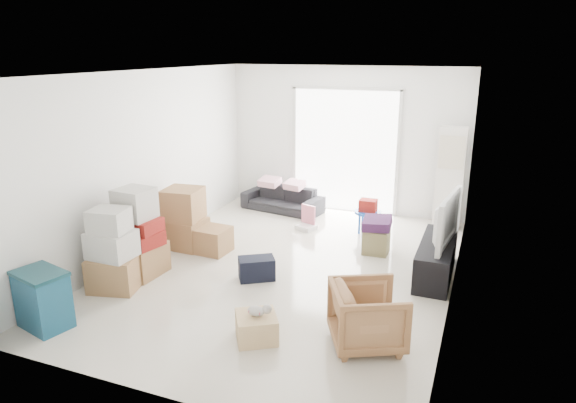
% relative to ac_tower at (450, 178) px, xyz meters
% --- Properties ---
extents(room_shell, '(4.98, 6.48, 3.18)m').
position_rel_ac_tower_xyz_m(room_shell, '(-1.95, -2.65, 0.48)').
color(room_shell, beige).
rests_on(room_shell, ground).
extents(sliding_door, '(2.10, 0.04, 2.33)m').
position_rel_ac_tower_xyz_m(sliding_door, '(-1.95, 0.33, 0.37)').
color(sliding_door, white).
rests_on(sliding_door, room_shell).
extents(ac_tower, '(0.45, 0.30, 1.75)m').
position_rel_ac_tower_xyz_m(ac_tower, '(0.00, 0.00, 0.00)').
color(ac_tower, silver).
rests_on(ac_tower, room_shell).
extents(tv_console, '(0.44, 1.46, 0.49)m').
position_rel_ac_tower_xyz_m(tv_console, '(0.05, -2.11, -0.63)').
color(tv_console, black).
rests_on(tv_console, room_shell).
extents(television, '(0.81, 1.24, 0.15)m').
position_rel_ac_tower_xyz_m(television, '(0.05, -2.11, -0.31)').
color(television, black).
rests_on(television, tv_console).
extents(sofa, '(1.61, 0.70, 0.61)m').
position_rel_ac_tower_xyz_m(sofa, '(-3.01, -0.15, -0.57)').
color(sofa, '#222227').
rests_on(sofa, room_shell).
extents(pillow_left, '(0.44, 0.37, 0.13)m').
position_rel_ac_tower_xyz_m(pillow_left, '(-3.27, -0.15, -0.20)').
color(pillow_left, '#E3A6AD').
rests_on(pillow_left, sofa).
extents(pillow_right, '(0.42, 0.36, 0.12)m').
position_rel_ac_tower_xyz_m(pillow_right, '(-2.75, -0.18, -0.20)').
color(pillow_right, '#E3A6AD').
rests_on(pillow_right, sofa).
extents(armchair, '(0.92, 0.94, 0.74)m').
position_rel_ac_tower_xyz_m(armchair, '(-0.43, -4.14, -0.51)').
color(armchair, '#A9754B').
rests_on(armchair, room_shell).
extents(storage_bins, '(0.66, 0.54, 0.66)m').
position_rel_ac_tower_xyz_m(storage_bins, '(-3.85, -5.10, -0.54)').
color(storage_bins, navy).
rests_on(storage_bins, room_shell).
extents(box_stack_a, '(0.69, 0.62, 1.08)m').
position_rel_ac_tower_xyz_m(box_stack_a, '(-3.75, -4.05, -0.39)').
color(box_stack_a, olive).
rests_on(box_stack_a, room_shell).
extents(box_stack_b, '(0.73, 0.63, 1.22)m').
position_rel_ac_tower_xyz_m(box_stack_b, '(-3.75, -3.54, -0.35)').
color(box_stack_b, olive).
rests_on(box_stack_b, room_shell).
extents(box_stack_c, '(0.65, 0.60, 0.94)m').
position_rel_ac_tower_xyz_m(box_stack_c, '(-3.72, -2.45, -0.42)').
color(box_stack_c, olive).
rests_on(box_stack_c, room_shell).
extents(loose_box, '(0.49, 0.49, 0.39)m').
position_rel_ac_tower_xyz_m(loose_box, '(-3.19, -2.49, -0.68)').
color(loose_box, olive).
rests_on(loose_box, room_shell).
extents(duffel_bag, '(0.55, 0.49, 0.30)m').
position_rel_ac_tower_xyz_m(duffel_bag, '(-2.18, -3.11, -0.72)').
color(duffel_bag, black).
rests_on(duffel_bag, room_shell).
extents(ottoman, '(0.38, 0.38, 0.37)m').
position_rel_ac_tower_xyz_m(ottoman, '(-0.88, -1.60, -0.69)').
color(ottoman, olive).
rests_on(ottoman, room_shell).
extents(blanket, '(0.44, 0.44, 0.14)m').
position_rel_ac_tower_xyz_m(blanket, '(-0.88, -1.60, -0.43)').
color(blanket, '#3D1B45').
rests_on(blanket, ottoman).
extents(kids_table, '(0.44, 0.44, 0.58)m').
position_rel_ac_tower_xyz_m(kids_table, '(-1.21, -0.77, -0.47)').
color(kids_table, blue).
rests_on(kids_table, room_shell).
extents(toy_walker, '(0.37, 0.35, 0.40)m').
position_rel_ac_tower_xyz_m(toy_walker, '(-2.22, -0.97, -0.76)').
color(toy_walker, silver).
rests_on(toy_walker, room_shell).
extents(wood_crate, '(0.58, 0.58, 0.28)m').
position_rel_ac_tower_xyz_m(wood_crate, '(-1.55, -4.47, -0.73)').
color(wood_crate, '#DFB280').
rests_on(wood_crate, room_shell).
extents(plush_bunny, '(0.26, 0.15, 0.13)m').
position_rel_ac_tower_xyz_m(plush_bunny, '(-1.52, -4.46, -0.53)').
color(plush_bunny, '#B2ADA8').
rests_on(plush_bunny, wood_crate).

